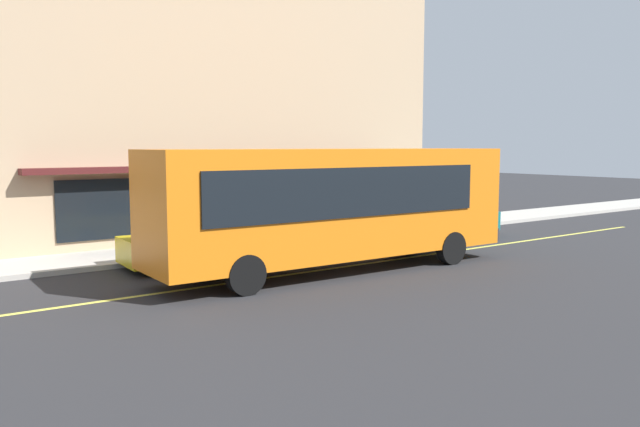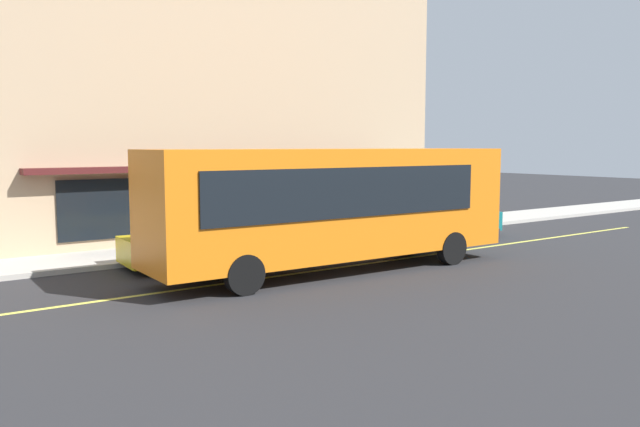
{
  "view_description": "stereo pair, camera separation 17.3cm",
  "coord_description": "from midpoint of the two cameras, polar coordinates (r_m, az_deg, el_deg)",
  "views": [
    {
      "loc": [
        -9.39,
        -14.59,
        3.59
      ],
      "look_at": [
        1.57,
        0.41,
        1.6
      ],
      "focal_mm": 35.63,
      "sensor_mm": 36.0,
      "label": 1
    },
    {
      "loc": [
        -9.25,
        -14.7,
        3.59
      ],
      "look_at": [
        1.57,
        0.41,
        1.6
      ],
      "focal_mm": 35.63,
      "sensor_mm": 36.0,
      "label": 2
    }
  ],
  "objects": [
    {
      "name": "storefront_building",
      "position": [
        27.77,
        -12.78,
        13.8
      ],
      "size": [
        20.35,
        8.77,
        14.77
      ],
      "color": "tan",
      "rests_on": "ground"
    },
    {
      "name": "sidewalk",
      "position": [
        22.1,
        -10.74,
        -3.15
      ],
      "size": [
        80.0,
        2.8,
        0.15
      ],
      "primitive_type": "cube",
      "color": "#B2ADA3",
      "rests_on": "ground"
    },
    {
      "name": "traffic_light",
      "position": [
        21.97,
        -6.5,
        3.32
      ],
      "size": [
        0.3,
        0.52,
        3.2
      ],
      "color": "#2D2D33",
      "rests_on": "sidewalk"
    },
    {
      "name": "car_yellow",
      "position": [
        19.28,
        -11.19,
        -2.5
      ],
      "size": [
        4.39,
        2.05,
        1.52
      ],
      "color": "yellow",
      "rests_on": "ground"
    },
    {
      "name": "ground",
      "position": [
        17.72,
        -3.62,
        -5.58
      ],
      "size": [
        120.0,
        120.0,
        0.0
      ],
      "primitive_type": "plane",
      "color": "#28282B"
    },
    {
      "name": "car_teal",
      "position": [
        25.37,
        11.05,
        -0.45
      ],
      "size": [
        4.39,
        2.05,
        1.52
      ],
      "color": "#14666B",
      "rests_on": "ground"
    },
    {
      "name": "pedestrian_by_curb",
      "position": [
        28.7,
        11.82,
        1.04
      ],
      "size": [
        0.34,
        0.34,
        1.62
      ],
      "color": "black",
      "rests_on": "sidewalk"
    },
    {
      "name": "bus",
      "position": [
        18.05,
        1.26,
        1.01
      ],
      "size": [
        11.18,
        2.8,
        3.5
      ],
      "color": "orange",
      "rests_on": "ground"
    },
    {
      "name": "lane_centre_stripe",
      "position": [
        17.72,
        -3.62,
        -5.57
      ],
      "size": [
        36.0,
        0.16,
        0.01
      ],
      "primitive_type": "cube",
      "color": "#D8D14C",
      "rests_on": "ground"
    }
  ]
}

